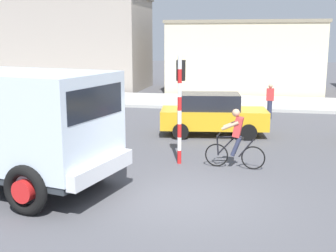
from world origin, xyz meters
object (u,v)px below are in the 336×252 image
(cyclist, at_px, (236,139))
(car_white_mid, at_px, (213,114))
(pedestrian_near_kerb, at_px, (270,101))
(traffic_light_pole, at_px, (180,94))
(truck_foreground, at_px, (8,122))

(cyclist, height_order, car_white_mid, cyclist)
(cyclist, bearing_deg, car_white_mid, 104.37)
(car_white_mid, relative_size, pedestrian_near_kerb, 2.59)
(traffic_light_pole, height_order, car_white_mid, traffic_light_pole)
(cyclist, distance_m, traffic_light_pole, 2.05)
(cyclist, distance_m, pedestrian_near_kerb, 8.22)
(truck_foreground, relative_size, traffic_light_pole, 1.82)
(cyclist, xyz_separation_m, car_white_mid, (-1.08, 4.23, -0.05))
(cyclist, bearing_deg, pedestrian_near_kerb, 82.04)
(truck_foreground, distance_m, pedestrian_near_kerb, 12.72)
(cyclist, bearing_deg, traffic_light_pole, 172.76)
(pedestrian_near_kerb, bearing_deg, traffic_light_pole, -109.36)
(traffic_light_pole, bearing_deg, car_white_mid, 82.02)
(cyclist, relative_size, traffic_light_pole, 0.54)
(truck_foreground, height_order, pedestrian_near_kerb, truck_foreground)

